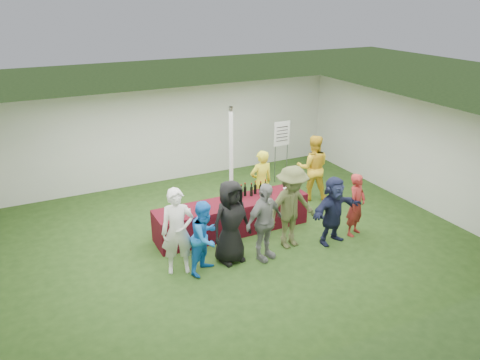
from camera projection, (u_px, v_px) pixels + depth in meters
name	position (u px, v px, depth m)	size (l,w,h in m)	color
ground	(234.00, 236.00, 10.66)	(60.00, 60.00, 0.00)	#284719
tent	(231.00, 161.00, 11.36)	(10.00, 10.00, 10.00)	white
serving_table	(232.00, 217.00, 10.75)	(3.60, 0.80, 0.75)	#540B15
wine_bottles	(253.00, 190.00, 10.94)	(0.72, 0.15, 0.32)	black
wine_glasses	(218.00, 205.00, 10.17)	(2.77, 0.15, 0.16)	silver
water_bottle	(236.00, 195.00, 10.70)	(0.07, 0.07, 0.23)	silver
bar_towel	(289.00, 189.00, 11.29)	(0.25, 0.18, 0.03)	white
dump_bucket	(295.00, 190.00, 11.03)	(0.24, 0.24, 0.18)	slate
wine_list_sign	(282.00, 138.00, 13.29)	(0.50, 0.03, 1.80)	slate
staff_pourer	(261.00, 182.00, 11.49)	(0.60, 0.40, 1.65)	yellow
staff_back	(313.00, 168.00, 12.30)	(0.86, 0.67, 1.76)	gold
customer_0	(178.00, 231.00, 9.02)	(0.65, 0.42, 1.77)	white
customer_1	(205.00, 237.00, 9.08)	(0.73, 0.57, 1.51)	blue
customer_2	(231.00, 222.00, 9.39)	(0.86, 0.56, 1.77)	black
customer_3	(264.00, 222.00, 9.48)	(0.98, 0.41, 1.68)	gray
customer_4	(291.00, 207.00, 9.92)	(1.20, 0.69, 1.85)	#4E532C
customer_5	(333.00, 210.00, 10.15)	(1.43, 0.46, 1.54)	#1D2242
customer_6	(356.00, 205.00, 10.50)	(0.54, 0.35, 1.47)	maroon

